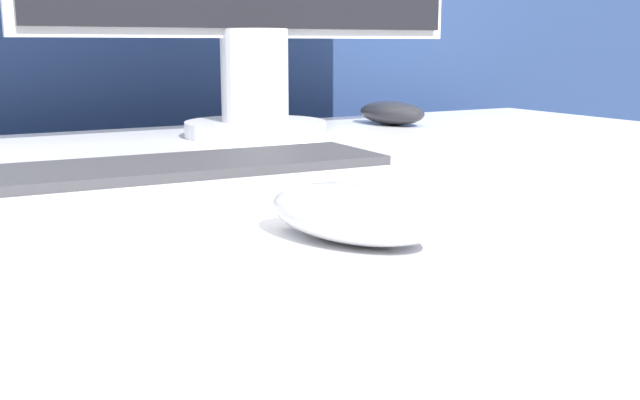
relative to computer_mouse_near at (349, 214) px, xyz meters
name	(u,v)px	position (x,y,z in m)	size (l,w,h in m)	color
partition_panel	(83,245)	(0.00, 0.84, -0.22)	(5.00, 0.03, 1.06)	navy
computer_mouse_near	(349,214)	(0.00, 0.00, 0.00)	(0.10, 0.14, 0.04)	silver
keyboard	(132,180)	(-0.08, 0.22, -0.01)	(0.46, 0.14, 0.02)	silver
computer_mouse_far	(392,113)	(0.42, 0.56, 0.00)	(0.08, 0.13, 0.04)	#232328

